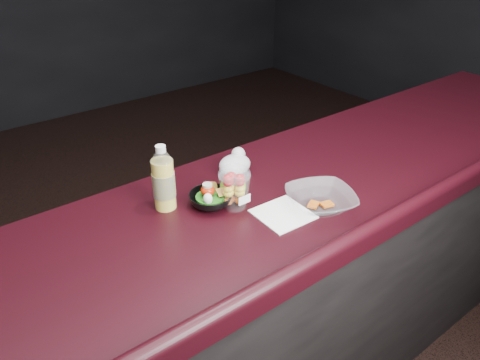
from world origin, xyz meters
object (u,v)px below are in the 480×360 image
at_px(fruit_cup, 235,186).
at_px(takeout_bowl, 321,200).
at_px(lemonade_bottle, 164,182).
at_px(snack_bowl, 210,199).
at_px(green_apple, 233,187).

xyz_separation_m(fruit_cup, takeout_bowl, (0.22, -0.17, -0.05)).
bearing_deg(lemonade_bottle, snack_bowl, -33.99).
height_order(snack_bowl, takeout_bowl, snack_bowl).
bearing_deg(lemonade_bottle, green_apple, -22.37).
xyz_separation_m(snack_bowl, takeout_bowl, (0.27, -0.22, 0.00)).
relative_size(fruit_cup, snack_bowl, 0.82).
relative_size(green_apple, snack_bowl, 0.50).
height_order(lemonade_bottle, snack_bowl, lemonade_bottle).
height_order(green_apple, takeout_bowl, green_apple).
height_order(green_apple, snack_bowl, green_apple).
xyz_separation_m(lemonade_bottle, green_apple, (0.21, -0.09, -0.05)).
bearing_deg(green_apple, lemonade_bottle, 157.63).
distance_m(green_apple, takeout_bowl, 0.29).
distance_m(lemonade_bottle, fruit_cup, 0.22).
height_order(fruit_cup, green_apple, fruit_cup).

